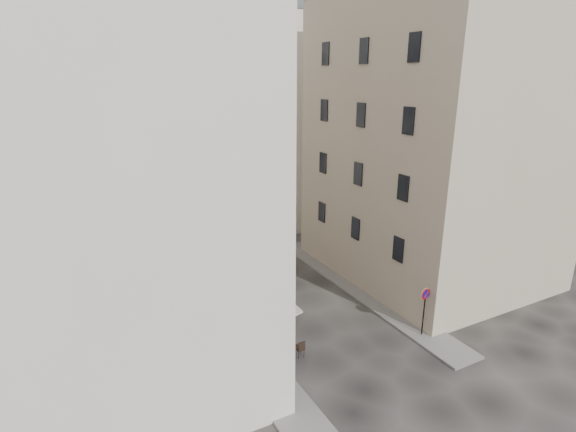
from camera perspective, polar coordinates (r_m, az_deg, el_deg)
ground at (r=25.32m, az=4.51°, el=-14.07°), size 90.00×90.00×0.00m
sidewalk_left at (r=26.74m, az=-8.61°, el=-12.23°), size 2.00×22.00×0.12m
sidewalk_right at (r=29.72m, az=8.85°, el=-9.04°), size 2.00×18.00×0.12m
building_left at (r=21.36m, az=-24.46°, el=8.08°), size 12.20×16.20×20.60m
building_right at (r=31.26m, az=18.13°, el=9.44°), size 12.20×14.20×18.60m
building_back at (r=38.84m, az=-11.83°, el=11.34°), size 18.20×10.20×18.60m
cafe_storefront at (r=23.44m, az=-5.88°, el=-11.58°), size 1.74×7.30×3.50m
stone_steps at (r=35.28m, az=-6.41°, el=-3.94°), size 9.00×3.15×0.80m
bollard_near at (r=22.95m, az=-1.24°, el=-16.13°), size 0.12×0.12×0.98m
bollard_mid at (r=25.66m, az=-4.82°, el=-12.25°), size 0.12×0.12×0.98m
bollard_far at (r=28.55m, az=-7.62°, el=-9.09°), size 0.12×0.12×0.98m
no_parking_sign at (r=24.65m, az=16.98°, el=-10.50°), size 0.64×0.12×2.79m
bistro_table_a at (r=22.74m, az=0.46°, el=-16.72°), size 1.25×0.58×0.88m
bistro_table_b at (r=23.98m, az=-1.17°, el=-14.57°), size 1.41×0.66×0.99m
bistro_table_c at (r=24.34m, az=-2.84°, el=-14.29°), size 1.17×0.55×0.82m
bistro_table_d at (r=26.77m, az=-4.48°, el=-10.98°), size 1.37×0.64×0.96m
bistro_table_e at (r=27.52m, az=-7.47°, el=-10.24°), size 1.37×0.64×0.96m
pedestrian at (r=26.64m, az=-3.62°, el=-10.32°), size 0.70×0.58×1.63m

